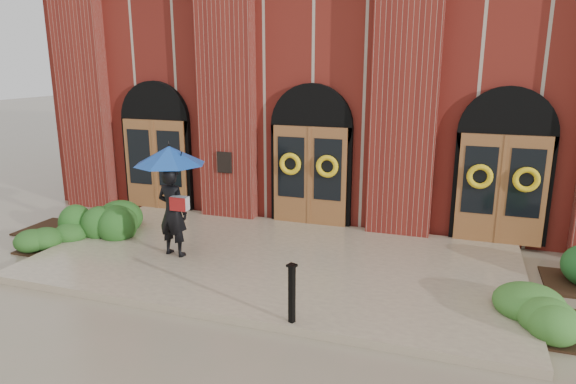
% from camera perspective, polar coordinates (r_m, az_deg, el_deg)
% --- Properties ---
extents(ground, '(90.00, 90.00, 0.00)m').
position_cam_1_polar(ground, '(10.94, -1.73, -8.34)').
color(ground, gray).
rests_on(ground, ground).
extents(landing, '(10.00, 5.30, 0.15)m').
position_cam_1_polar(landing, '(11.04, -1.46, -7.69)').
color(landing, tan).
rests_on(landing, ground).
extents(church_building, '(16.20, 12.53, 7.00)m').
position_cam_1_polar(church_building, '(18.58, 7.94, 12.03)').
color(church_building, maroon).
rests_on(church_building, ground).
extents(man_with_umbrella, '(1.68, 1.68, 2.38)m').
position_cam_1_polar(man_with_umbrella, '(10.98, -12.89, 1.33)').
color(man_with_umbrella, black).
rests_on(man_with_umbrella, landing).
extents(metal_post, '(0.17, 0.17, 0.99)m').
position_cam_1_polar(metal_post, '(8.27, 0.43, -11.06)').
color(metal_post, black).
rests_on(metal_post, landing).
extents(hedge_wall_left, '(3.13, 1.25, 0.80)m').
position_cam_1_polar(hedge_wall_left, '(13.80, -21.67, -2.75)').
color(hedge_wall_left, '#22511B').
rests_on(hedge_wall_left, ground).
extents(hedge_front_left, '(1.35, 1.15, 0.48)m').
position_cam_1_polar(hedge_front_left, '(13.05, -24.20, -4.72)').
color(hedge_front_left, '#234F1B').
rests_on(hedge_front_left, ground).
extents(hedge_front_right, '(1.56, 1.34, 0.55)m').
position_cam_1_polar(hedge_front_right, '(9.52, 26.81, -11.78)').
color(hedge_front_right, '#316424').
rests_on(hedge_front_right, ground).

